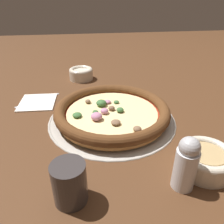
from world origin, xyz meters
TOP-DOWN VIEW (x-y plane):
  - ground_plane at (0.00, 0.00)m, footprint 3.00×3.00m
  - pizza_tray at (0.00, 0.00)m, footprint 0.38×0.38m
  - pizza at (0.00, 0.00)m, footprint 0.34×0.34m
  - bowl_near at (-0.17, 0.23)m, footprint 0.12×0.12m
  - bowl_far at (0.08, -0.36)m, footprint 0.10×0.10m
  - drinking_cup at (0.12, 0.27)m, footprint 0.06×0.06m
  - napkin at (0.24, -0.15)m, footprint 0.13×0.14m
  - fork at (0.25, -0.16)m, footprint 0.14×0.11m
  - pepper_shaker at (-0.10, 0.27)m, footprint 0.04×0.04m

SIDE VIEW (x-z plane):
  - ground_plane at x=0.00m, z-range 0.00..0.00m
  - fork at x=0.25m, z-range 0.00..0.00m
  - pizza_tray at x=0.00m, z-range 0.00..0.01m
  - napkin at x=0.24m, z-range 0.00..0.01m
  - bowl_near at x=-0.17m, z-range 0.00..0.05m
  - bowl_far at x=0.08m, z-range 0.00..0.05m
  - pizza at x=0.00m, z-range 0.01..0.05m
  - drinking_cup at x=0.12m, z-range 0.00..0.08m
  - pepper_shaker at x=-0.10m, z-range 0.00..0.12m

